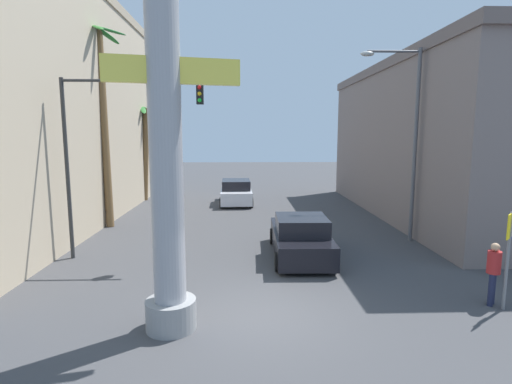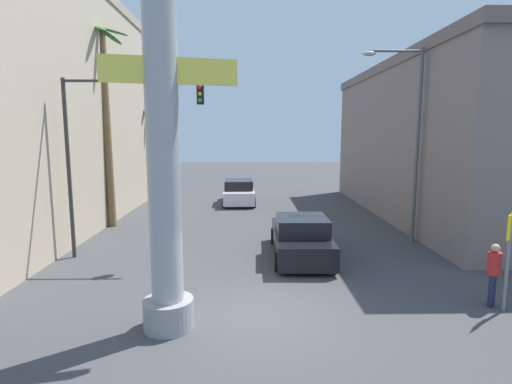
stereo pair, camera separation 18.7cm
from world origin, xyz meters
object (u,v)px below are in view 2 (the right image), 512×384
Objects in this scene: palm_tree_far_left at (148,145)px; pedestrian_by_sign at (494,270)px; crossing_sign at (509,247)px; traffic_light_mast at (114,133)px; car_far at (239,192)px; street_lamp at (410,128)px; palm_tree_mid_left at (105,108)px; neon_sign_pole at (162,92)px; car_lead at (301,238)px.

pedestrian_by_sign is at bearing -53.14° from palm_tree_far_left.
crossing_sign is 12.63m from traffic_light_mast.
palm_tree_far_left reaches higher than car_far.
crossing_sign is at bearing -53.26° from palm_tree_far_left.
traffic_light_mast is 1.46× the size of car_far.
traffic_light_mast is (-11.38, -2.04, -0.20)m from street_lamp.
pedestrian_by_sign is at bearing -21.85° from traffic_light_mast.
palm_tree_mid_left is 1.48× the size of palm_tree_far_left.
street_lamp is at bearing 88.25° from pedestrian_by_sign.
car_far is 7.16m from palm_tree_far_left.
crossing_sign is at bearing -66.15° from car_far.
palm_tree_mid_left reaches higher than pedestrian_by_sign.
neon_sign_pole is 2.36× the size of car_lead.
neon_sign_pole reaches higher than palm_tree_far_left.
street_lamp is at bearing 41.74° from neon_sign_pole.
neon_sign_pole is at bearing -174.86° from crossing_sign.
neon_sign_pole is at bearing -124.83° from car_lead.
palm_tree_mid_left is (-6.24, -6.32, 5.04)m from car_far.
pedestrian_by_sign is at bearing -91.75° from street_lamp.
palm_tree_far_left is (-13.51, 11.23, -0.96)m from street_lamp.
street_lamp is at bearing 89.60° from crossing_sign.
crossing_sign is 0.27× the size of palm_tree_mid_left.
palm_tree_far_left is at bearing 104.98° from neon_sign_pole.
palm_tree_mid_left reaches higher than traffic_light_mast.
neon_sign_pole is 1.19× the size of palm_tree_mid_left.
palm_tree_far_left is (-0.00, 8.03, -1.98)m from palm_tree_mid_left.
car_lead is at bearing 55.17° from neon_sign_pole.
traffic_light_mast is at bearing 117.72° from neon_sign_pole.
car_lead is 16.29m from palm_tree_far_left.
palm_tree_far_left is 22.37m from pedestrian_by_sign.
pedestrian_by_sign is (-0.20, -6.53, -3.76)m from street_lamp.
car_lead and car_far have the same top height.
crossing_sign is 6.68m from car_lead.
palm_tree_far_left is 3.80× the size of pedestrian_by_sign.
palm_tree_mid_left is (-13.46, 10.01, 4.09)m from crossing_sign.
crossing_sign is (8.43, 0.76, -3.73)m from neon_sign_pole.
car_lead is at bearing 134.56° from crossing_sign.
neon_sign_pole reaches higher than street_lamp.
neon_sign_pole is 2.57× the size of car_far.
palm_tree_far_left is at bearing 126.86° from pedestrian_by_sign.
crossing_sign is 0.77m from pedestrian_by_sign.
palm_tree_mid_left is at bearing 115.03° from neon_sign_pole.
neon_sign_pole is 6.30m from traffic_light_mast.
palm_tree_far_left is at bearing 126.74° from crossing_sign.
traffic_light_mast is 5.79m from palm_tree_mid_left.
palm_tree_mid_left is at bearing -89.98° from palm_tree_far_left.
street_lamp reaches higher than car_far.
pedestrian_by_sign is (11.18, -4.48, -3.56)m from traffic_light_mast.
crossing_sign is 17.88m from car_far.
street_lamp is 0.83× the size of palm_tree_mid_left.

